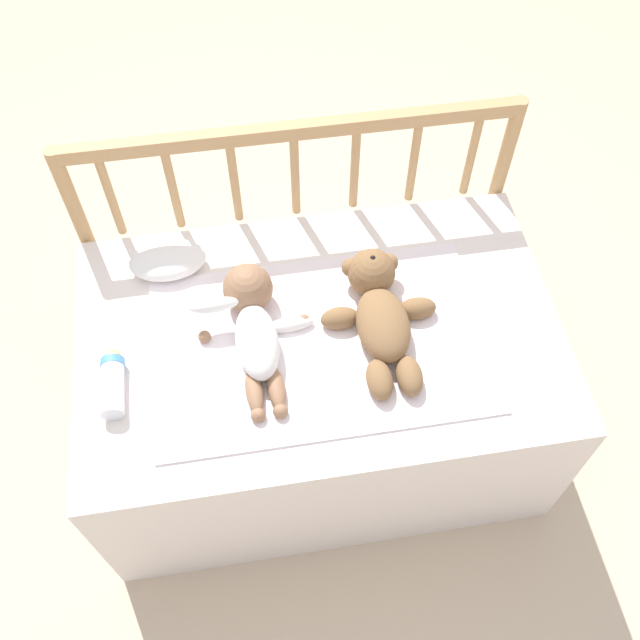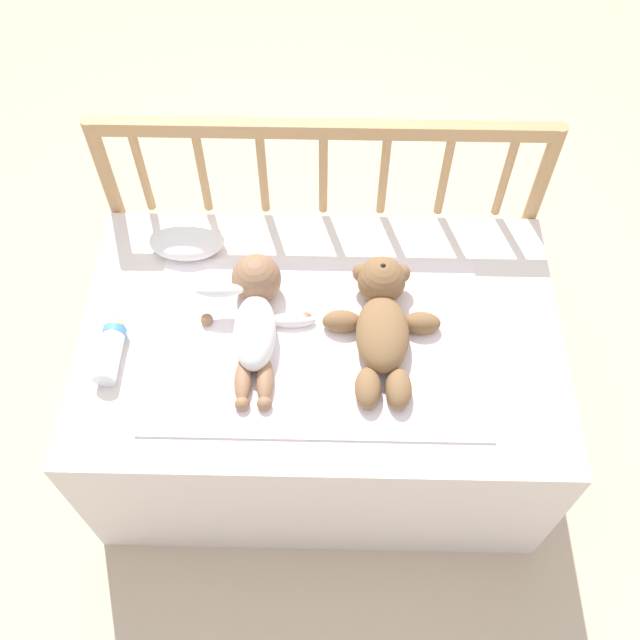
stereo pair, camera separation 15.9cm
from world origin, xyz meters
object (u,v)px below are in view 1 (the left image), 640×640
teddy_bear (380,311)px  small_pillow (168,260)px  baby (254,323)px  baby_bottle (112,382)px

teddy_bear → small_pillow: (-0.47, 0.24, -0.02)m
baby → small_pillow: 0.29m
baby → baby_bottle: 0.33m
small_pillow → baby_bottle: small_pillow is taller
baby → small_pillow: baby is taller
small_pillow → baby: bearing=-50.5°
small_pillow → baby_bottle: 0.34m
teddy_bear → baby: bearing=177.7°
small_pillow → baby_bottle: (-0.13, -0.32, -0.00)m
baby → small_pillow: (-0.19, 0.23, -0.02)m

